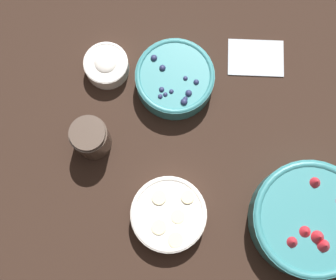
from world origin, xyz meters
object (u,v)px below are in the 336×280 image
at_px(bowl_cream, 106,65).
at_px(jar_chocolate, 91,138).
at_px(bowl_bananas, 167,214).
at_px(bowl_blueberries, 175,79).
at_px(bowl_strawberries, 309,219).

relative_size(bowl_cream, jar_chocolate, 1.07).
xyz_separation_m(bowl_bananas, jar_chocolate, (-0.22, 0.07, 0.01)).
relative_size(bowl_bananas, bowl_cream, 1.59).
bearing_deg(bowl_cream, jar_chocolate, -71.49).
relative_size(bowl_blueberries, bowl_bananas, 1.11).
bearing_deg(bowl_cream, bowl_blueberries, 14.43).
bearing_deg(bowl_blueberries, bowl_bananas, -66.16).
height_order(bowl_strawberries, jar_chocolate, jar_chocolate).
height_order(bowl_blueberries, bowl_cream, bowl_blueberries).
bearing_deg(bowl_strawberries, bowl_bananas, -155.16).
height_order(bowl_bananas, jar_chocolate, jar_chocolate).
distance_m(bowl_blueberries, jar_chocolate, 0.23).
bearing_deg(bowl_bananas, jar_chocolate, 162.78).
relative_size(bowl_strawberries, bowl_cream, 2.41).
bearing_deg(bowl_strawberries, jar_chocolate, -173.42).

